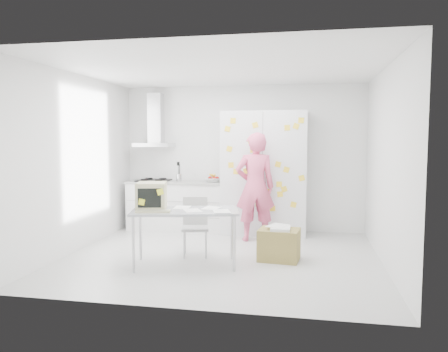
% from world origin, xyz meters
% --- Properties ---
extents(floor, '(4.50, 4.00, 0.02)m').
position_xyz_m(floor, '(0.00, 0.00, -0.01)').
color(floor, silver).
rests_on(floor, ground).
extents(walls, '(4.52, 4.01, 2.70)m').
position_xyz_m(walls, '(0.00, 0.72, 1.35)').
color(walls, white).
rests_on(walls, ground).
extents(ceiling, '(4.50, 4.00, 0.02)m').
position_xyz_m(ceiling, '(0.00, 0.00, 2.70)').
color(ceiling, white).
rests_on(ceiling, walls).
extents(counter_run, '(1.84, 0.63, 1.28)m').
position_xyz_m(counter_run, '(-1.20, 1.70, 0.47)').
color(counter_run, white).
rests_on(counter_run, ground).
extents(range_hood, '(0.70, 0.48, 1.01)m').
position_xyz_m(range_hood, '(-1.65, 1.84, 1.96)').
color(range_hood, silver).
rests_on(range_hood, walls).
extents(tall_cabinet, '(1.50, 0.68, 2.20)m').
position_xyz_m(tall_cabinet, '(0.45, 1.67, 1.10)').
color(tall_cabinet, silver).
rests_on(tall_cabinet, ground).
extents(person, '(0.76, 0.60, 1.82)m').
position_xyz_m(person, '(0.35, 1.10, 0.91)').
color(person, '#E75A82').
rests_on(person, ground).
extents(desk, '(1.54, 1.01, 1.13)m').
position_xyz_m(desk, '(-0.69, -0.55, 0.86)').
color(desk, '#A4A7AE').
rests_on(desk, ground).
extents(chair, '(0.47, 0.47, 0.85)m').
position_xyz_m(chair, '(-0.41, 0.04, 0.48)').
color(chair, '#B3B3B1').
rests_on(chair, ground).
extents(cardboard_box, '(0.60, 0.50, 0.49)m').
position_xyz_m(cardboard_box, '(0.83, -0.02, 0.23)').
color(cardboard_box, olive).
rests_on(cardboard_box, ground).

